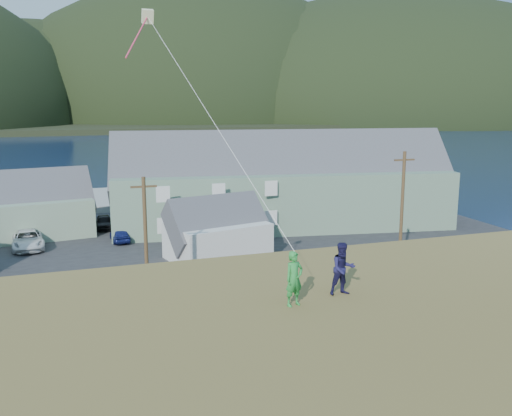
{
  "coord_description": "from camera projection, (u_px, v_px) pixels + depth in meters",
  "views": [
    {
      "loc": [
        -5.64,
        -33.06,
        13.31
      ],
      "look_at": [
        1.6,
        -11.36,
        8.8
      ],
      "focal_mm": 40.0,
      "sensor_mm": 36.0,
      "label": 1
    }
  ],
  "objects": [
    {
      "name": "kite_flyer_green",
      "position": [
        294.0,
        279.0,
        16.75
      ],
      "size": [
        0.69,
        0.55,
        1.65
      ],
      "primitive_type": "imported",
      "rotation": [
        0.0,
        0.0,
        0.28
      ],
      "color": "#238334",
      "rests_on": "hillside"
    },
    {
      "name": "wharf",
      "position": [
        66.0,
        202.0,
        70.37
      ],
      "size": [
        26.0,
        14.0,
        0.9
      ],
      "primitive_type": "cube",
      "color": "gray",
      "rests_on": "ground"
    },
    {
      "name": "far_shore",
      "position": [
        74.0,
        117.0,
        342.0
      ],
      "size": [
        900.0,
        320.0,
        2.0
      ],
      "primitive_type": "cube",
      "color": "black",
      "rests_on": "ground"
    },
    {
      "name": "waterfront_lot",
      "position": [
        139.0,
        247.0,
        50.9
      ],
      "size": [
        72.0,
        36.0,
        0.12
      ],
      "primitive_type": "cube",
      "color": "#28282B",
      "rests_on": "ground"
    },
    {
      "name": "shed_white",
      "position": [
        217.0,
        231.0,
        46.57
      ],
      "size": [
        9.03,
        7.01,
        6.41
      ],
      "rotation": [
        0.0,
        0.0,
        0.23
      ],
      "color": "silver",
      "rests_on": "waterfront_lot"
    },
    {
      "name": "shed_palegreen_far",
      "position": [
        28.0,
        207.0,
        54.02
      ],
      "size": [
        12.5,
        8.24,
        7.88
      ],
      "rotation": [
        0.0,
        0.0,
        0.14
      ],
      "color": "gray",
      "rests_on": "waterfront_lot"
    },
    {
      "name": "parked_cars",
      "position": [
        28.0,
        237.0,
        51.34
      ],
      "size": [
        20.41,
        11.92,
        1.58
      ],
      "color": "#B41638",
      "rests_on": "waterfront_lot"
    },
    {
      "name": "kite_flyer_navy",
      "position": [
        343.0,
        269.0,
        17.68
      ],
      "size": [
        0.83,
        0.65,
        1.67
      ],
      "primitive_type": "imported",
      "rotation": [
        0.0,
        0.0,
        -0.02
      ],
      "color": "#19173F",
      "rests_on": "hillside"
    },
    {
      "name": "grass_strip",
      "position": [
        179.0,
        327.0,
        33.22
      ],
      "size": [
        110.0,
        8.0,
        0.1
      ],
      "primitive_type": "cube",
      "color": "#4C3D19",
      "rests_on": "ground"
    },
    {
      "name": "utility_poles",
      "position": [
        146.0,
        239.0,
        35.19
      ],
      "size": [
        36.82,
        0.24,
        9.37
      ],
      "color": "#47331E",
      "rests_on": "waterfront_lot"
    },
    {
      "name": "far_hills",
      "position": [
        145.0,
        117.0,
        305.76
      ],
      "size": [
        760.0,
        265.0,
        143.0
      ],
      "color": "black",
      "rests_on": "ground"
    },
    {
      "name": "kite_rig",
      "position": [
        148.0,
        23.0,
        22.76
      ],
      "size": [
        1.97,
        4.95,
        12.42
      ],
      "color": "beige",
      "rests_on": "ground"
    },
    {
      "name": "lodge",
      "position": [
        283.0,
        183.0,
        58.09
      ],
      "size": [
        35.13,
        14.78,
        11.98
      ],
      "rotation": [
        0.0,
        0.0,
        -0.16
      ],
      "color": "slate",
      "rests_on": "waterfront_lot"
    },
    {
      "name": "ground",
      "position": [
        173.0,
        316.0,
        35.09
      ],
      "size": [
        900.0,
        900.0,
        0.0
      ],
      "primitive_type": "plane",
      "color": "#0A1638",
      "rests_on": "ground"
    }
  ]
}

